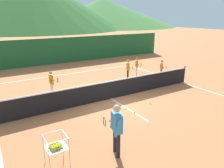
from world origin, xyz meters
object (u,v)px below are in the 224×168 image
at_px(student_0, 51,81).
at_px(tennis_ball_1, 126,108).
at_px(student_2, 137,65).
at_px(tennis_ball_4, 118,130).
at_px(instructor, 116,125).
at_px(student_3, 162,67).
at_px(ball_cart, 56,146).
at_px(tennis_ball_3, 150,103).
at_px(tennis_net, 111,90).
at_px(tennis_ball_2, 36,123).
at_px(tennis_ball_0, 135,112).
at_px(tennis_ball_5, 157,93).
at_px(student_1, 128,68).

height_order(student_0, tennis_ball_1, student_0).
distance_m(student_2, tennis_ball_4, 7.81).
bearing_deg(tennis_ball_4, instructor, -125.96).
height_order(student_3, ball_cart, student_3).
relative_size(instructor, tennis_ball_1, 24.23).
height_order(tennis_ball_3, tennis_ball_4, same).
height_order(student_2, ball_cart, student_2).
distance_m(instructor, student_2, 9.14).
bearing_deg(student_3, tennis_net, -163.15).
bearing_deg(ball_cart, tennis_ball_2, 89.57).
bearing_deg(tennis_ball_1, tennis_ball_4, -133.22).
height_order(tennis_ball_0, tennis_ball_5, same).
bearing_deg(tennis_net, instructor, -119.33).
xyz_separation_m(tennis_net, ball_cart, (-3.95, -3.51, 0.10)).
height_order(tennis_net, student_0, student_0).
relative_size(tennis_ball_1, tennis_ball_4, 1.00).
height_order(tennis_net, tennis_ball_5, tennis_net).
height_order(student_1, tennis_ball_1, student_1).
relative_size(instructor, student_2, 1.24).
distance_m(tennis_ball_3, tennis_ball_4, 3.00).
height_order(tennis_ball_3, tennis_ball_5, same).
xyz_separation_m(student_0, tennis_ball_1, (2.33, -3.56, -0.77)).
xyz_separation_m(student_0, tennis_ball_4, (0.96, -5.02, -0.77)).
xyz_separation_m(tennis_ball_0, tennis_ball_2, (-3.93, 1.29, 0.00)).
xyz_separation_m(tennis_ball_2, tennis_ball_3, (5.19, -0.89, 0.00)).
distance_m(ball_cart, tennis_ball_1, 4.43).
relative_size(tennis_net, tennis_ball_3, 161.36).
bearing_deg(tennis_ball_4, tennis_ball_5, 29.18).
xyz_separation_m(student_0, tennis_ball_0, (2.41, -4.11, -0.77)).
bearing_deg(tennis_ball_3, student_1, 69.40).
bearing_deg(tennis_net, tennis_ball_2, -169.88).
xyz_separation_m(student_1, tennis_ball_2, (-6.66, -3.03, -0.79)).
xyz_separation_m(student_3, ball_cart, (-8.88, -5.00, -0.15)).
xyz_separation_m(tennis_ball_0, tennis_ball_3, (1.26, 0.40, 0.00)).
bearing_deg(instructor, student_3, 37.47).
xyz_separation_m(student_2, tennis_ball_0, (-3.83, -4.80, -0.77)).
height_order(tennis_net, instructor, instructor).
bearing_deg(student_3, student_1, 159.11).
xyz_separation_m(tennis_net, tennis_ball_5, (2.50, -0.69, -0.47)).
bearing_deg(tennis_ball_5, ball_cart, -156.41).
relative_size(student_0, student_3, 1.07).
bearing_deg(tennis_ball_4, tennis_ball_0, 32.00).
relative_size(tennis_ball_0, tennis_ball_4, 1.00).
relative_size(student_3, tennis_ball_3, 18.30).
bearing_deg(student_3, tennis_ball_3, -139.99).
height_order(instructor, tennis_ball_0, instructor).
distance_m(tennis_ball_3, tennis_ball_5, 1.53).
bearing_deg(student_2, tennis_ball_4, -132.73).
xyz_separation_m(student_1, tennis_ball_4, (-4.17, -5.23, -0.79)).
bearing_deg(tennis_ball_1, instructor, -130.26).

